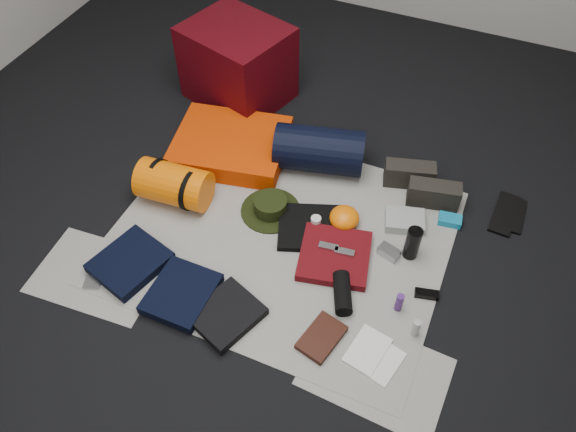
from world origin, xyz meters
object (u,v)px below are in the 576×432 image
at_px(stuff_sack, 174,184).
at_px(navy_duffel, 319,150).
at_px(water_bottle, 413,243).
at_px(sleeping_pad, 231,145).
at_px(red_cabinet, 238,64).
at_px(compact_camera, 389,252).
at_px(paperback_book, 322,337).

bearing_deg(stuff_sack, navy_duffel, 40.98).
bearing_deg(water_bottle, sleeping_pad, 164.96).
bearing_deg(red_cabinet, navy_duffel, -13.86).
bearing_deg(compact_camera, paperback_book, -86.84).
distance_m(stuff_sack, paperback_book, 1.10).
relative_size(red_cabinet, water_bottle, 3.11).
relative_size(red_cabinet, sleeping_pad, 0.92).
xyz_separation_m(red_cabinet, paperback_book, (1.07, -1.38, -0.21)).
height_order(sleeping_pad, compact_camera, sleeping_pad).
distance_m(red_cabinet, paperback_book, 1.76).
xyz_separation_m(red_cabinet, navy_duffel, (0.68, -0.40, -0.10)).
relative_size(navy_duffel, compact_camera, 4.62).
relative_size(sleeping_pad, navy_duffel, 1.28).
height_order(red_cabinet, water_bottle, red_cabinet).
bearing_deg(water_bottle, paperback_book, -111.28).
distance_m(sleeping_pad, paperback_book, 1.26).
bearing_deg(compact_camera, navy_duffel, 157.98).
height_order(sleeping_pad, stuff_sack, stuff_sack).
distance_m(red_cabinet, stuff_sack, 0.93).
relative_size(water_bottle, compact_camera, 1.76).
distance_m(stuff_sack, water_bottle, 1.22).
xyz_separation_m(sleeping_pad, paperback_book, (0.89, -0.89, -0.04)).
height_order(water_bottle, paperback_book, water_bottle).
height_order(stuff_sack, water_bottle, stuff_sack).
height_order(navy_duffel, water_bottle, navy_duffel).
xyz_separation_m(navy_duffel, paperback_book, (0.39, -0.98, -0.11)).
bearing_deg(navy_duffel, paperback_book, -81.98).
height_order(compact_camera, paperback_book, compact_camera).
xyz_separation_m(water_bottle, paperback_book, (-0.23, -0.59, -0.08)).
height_order(navy_duffel, paperback_book, navy_duffel).
bearing_deg(water_bottle, stuff_sack, -174.08).
bearing_deg(paperback_book, sleeping_pad, 148.61).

